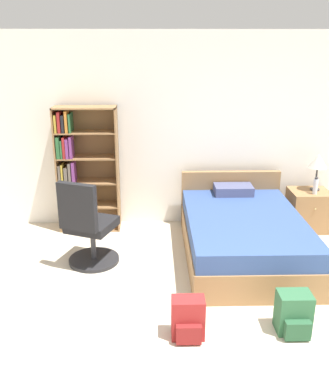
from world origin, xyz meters
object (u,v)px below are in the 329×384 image
bookshelf (80,171)px  office_chair (88,229)px  bed (242,234)px  water_bottle (315,186)px  backpack_green (294,314)px  backpack_red (188,319)px  table_lamp (318,162)px  nightstand (308,210)px

bookshelf → office_chair: 1.15m
bed → water_bottle: bearing=30.9°
office_chair → water_bottle: (2.87, 0.85, 0.20)m
bookshelf → water_bottle: 3.12m
bookshelf → backpack_green: size_ratio=4.44×
backpack_green → backpack_red: backpack_red is taller
bed → office_chair: (-1.80, -0.20, 0.18)m
backpack_green → bookshelf: bearing=133.5°
office_chair → table_lamp: table_lamp is taller
backpack_green → table_lamp: bearing=67.1°
office_chair → table_lamp: size_ratio=2.08×
bed → office_chair: 1.82m
nightstand → bed: bearing=-144.3°
table_lamp → water_bottle: (-0.06, -0.16, -0.29)m
water_bottle → backpack_red: size_ratio=0.60×
bookshelf → water_bottle: bookshelf is taller
office_chair → backpack_red: 1.70m
bookshelf → backpack_red: 2.77m
backpack_green → backpack_red: size_ratio=1.00×
bed → nightstand: size_ratio=3.68×
nightstand → water_bottle: (0.02, -0.12, 0.38)m
office_chair → bookshelf: bearing=102.5°
nightstand → backpack_red: (-1.82, -2.28, -0.09)m
bookshelf → nightstand: size_ratio=3.05×
bed → backpack_green: (0.17, -1.46, -0.10)m
bed → bookshelf: bearing=157.0°
nightstand → office_chair: bearing=-161.4°
nightstand → table_lamp: table_lamp is taller
office_chair → water_bottle: size_ratio=4.60×
office_chair → table_lamp: 3.13m
bookshelf → bed: bearing=-23.0°
bed → water_bottle: 1.31m
table_lamp → backpack_green: size_ratio=1.34×
nightstand → backpack_red: bearing=-128.6°
nightstand → water_bottle: size_ratio=2.41×
nightstand → table_lamp: bearing=28.5°
office_chair → backpack_red: bearing=-51.9°
office_chair → water_bottle: 3.00m
bed → backpack_red: (-0.76, -1.52, -0.10)m
bed → backpack_red: bed is taller
bookshelf → water_bottle: size_ratio=7.34×
office_chair → backpack_green: office_chair is taller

